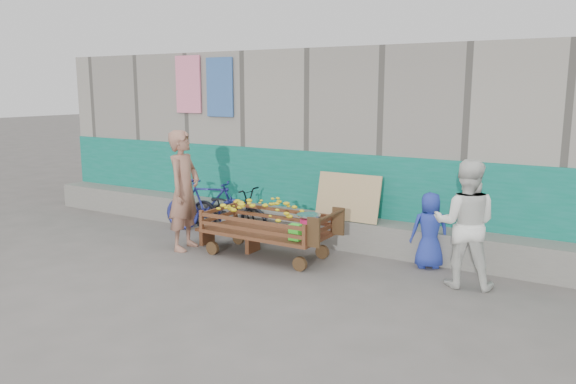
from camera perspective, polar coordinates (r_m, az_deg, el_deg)
The scene contains 9 objects.
ground at distance 6.83m, azimuth -4.39°, elevation -9.97°, with size 80.00×80.00×0.00m, color #5F5B56.
building_wall at distance 10.02m, azimuth 9.04°, elevation 5.11°, with size 12.00×3.50×3.00m.
banana_cart at distance 8.00m, azimuth -2.40°, elevation -2.73°, with size 1.92×0.88×0.82m.
bench at distance 8.55m, azimuth -5.99°, elevation -4.38°, with size 1.07×0.32×0.27m.
vendor_man at distance 8.46m, azimuth -10.51°, elevation 0.16°, with size 0.65×0.43×1.79m, color #A16E59.
woman at distance 7.08m, azimuth 17.56°, elevation -3.09°, with size 0.76×0.59×1.56m, color white.
child at distance 7.75m, azimuth 14.20°, elevation -3.79°, with size 0.50×0.33×1.03m, color #2336A2.
bicycle_dark at distance 9.30m, azimuth -6.04°, elevation -1.86°, with size 0.53×1.53×0.81m, color black.
bicycle_blue at distance 9.54m, azimuth -8.11°, elevation -1.33°, with size 0.42×1.48×0.89m, color navy.
Camera 1 is at (3.72, -5.20, 2.39)m, focal length 35.00 mm.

